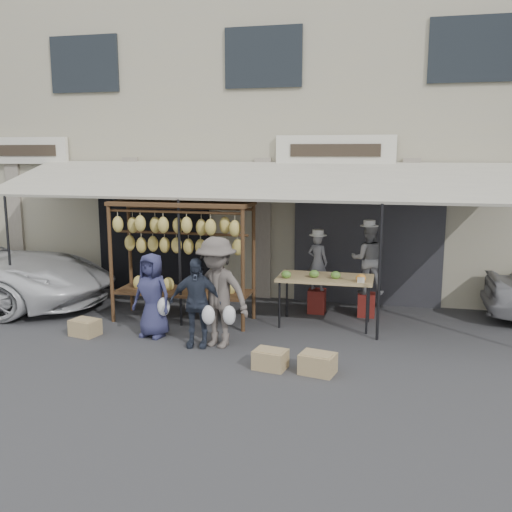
{
  "coord_description": "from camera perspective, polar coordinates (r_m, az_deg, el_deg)",
  "views": [
    {
      "loc": [
        2.65,
        -8.27,
        3.12
      ],
      "look_at": [
        0.34,
        1.4,
        1.3
      ],
      "focal_mm": 40.0,
      "sensor_mm": 36.0,
      "label": 1
    }
  ],
  "objects": [
    {
      "name": "ground_plane",
      "position": [
        9.22,
        -4.15,
        -9.42
      ],
      "size": [
        90.0,
        90.0,
        0.0
      ],
      "primitive_type": "plane",
      "color": "#2D2D30"
    },
    {
      "name": "shophouse",
      "position": [
        15.01,
        3.31,
        12.38
      ],
      "size": [
        24.0,
        6.15,
        7.3
      ],
      "color": "#A39C87",
      "rests_on": "ground_plane"
    },
    {
      "name": "awning",
      "position": [
        10.88,
        -0.65,
        7.5
      ],
      "size": [
        10.0,
        2.35,
        2.92
      ],
      "color": "#BBB4A2",
      "rests_on": "ground_plane"
    },
    {
      "name": "banana_rack",
      "position": [
        10.48,
        -7.5,
        1.81
      ],
      "size": [
        2.6,
        0.9,
        2.24
      ],
      "color": "#382515",
      "rests_on": "ground_plane"
    },
    {
      "name": "produce_table",
      "position": [
        10.33,
        6.93,
        -2.31
      ],
      "size": [
        1.7,
        0.9,
        1.04
      ],
      "color": "#A18B55",
      "rests_on": "ground_plane"
    },
    {
      "name": "vendor_left",
      "position": [
        11.11,
        6.17,
        -0.58
      ],
      "size": [
        0.47,
        0.38,
        1.11
      ],
      "primitive_type": "imported",
      "rotation": [
        0.0,
        0.0,
        2.81
      ],
      "color": "slate",
      "rests_on": "stool_left"
    },
    {
      "name": "vendor_right",
      "position": [
        10.99,
        11.14,
        -0.31
      ],
      "size": [
        0.68,
        0.55,
        1.33
      ],
      "primitive_type": "imported",
      "rotation": [
        0.0,
        0.0,
        3.22
      ],
      "color": "gray",
      "rests_on": "stool_right"
    },
    {
      "name": "customer_left",
      "position": [
        9.85,
        -10.34,
        -3.88
      ],
      "size": [
        0.78,
        0.58,
        1.45
      ],
      "primitive_type": "imported",
      "rotation": [
        0.0,
        0.0,
        -0.19
      ],
      "color": "navy",
      "rests_on": "ground_plane"
    },
    {
      "name": "customer_mid",
      "position": [
        9.25,
        -6.01,
        -4.64
      ],
      "size": [
        0.89,
        0.46,
        1.46
      ],
      "primitive_type": "imported",
      "rotation": [
        0.0,
        0.0,
        0.12
      ],
      "color": "#293140",
      "rests_on": "ground_plane"
    },
    {
      "name": "customer_right",
      "position": [
        9.17,
        -3.94,
        -3.66
      ],
      "size": [
        1.29,
        0.92,
        1.8
      ],
      "primitive_type": "imported",
      "rotation": [
        0.0,
        0.0,
        -0.24
      ],
      "color": "#5A514C",
      "rests_on": "ground_plane"
    },
    {
      "name": "stool_left",
      "position": [
        11.29,
        6.09,
        -4.5
      ],
      "size": [
        0.37,
        0.37,
        0.46
      ],
      "primitive_type": "cube",
      "rotation": [
        0.0,
        0.0,
        -0.14
      ],
      "color": "maroon",
      "rests_on": "ground_plane"
    },
    {
      "name": "stool_right",
      "position": [
        11.19,
        10.98,
        -4.8
      ],
      "size": [
        0.35,
        0.35,
        0.45
      ],
      "primitive_type": "cube",
      "rotation": [
        0.0,
        0.0,
        -0.1
      ],
      "color": "maroon",
      "rests_on": "ground_plane"
    },
    {
      "name": "crate_near_a",
      "position": [
        8.45,
        1.44,
        -10.29
      ],
      "size": [
        0.52,
        0.43,
        0.28
      ],
      "primitive_type": "cube",
      "rotation": [
        0.0,
        0.0,
        -0.17
      ],
      "color": "tan",
      "rests_on": "ground_plane"
    },
    {
      "name": "crate_near_b",
      "position": [
        8.32,
        6.19,
        -10.65
      ],
      "size": [
        0.55,
        0.46,
        0.29
      ],
      "primitive_type": "cube",
      "rotation": [
        0.0,
        0.0,
        -0.21
      ],
      "color": "tan",
      "rests_on": "ground_plane"
    },
    {
      "name": "crate_far",
      "position": [
        10.32,
        -16.72,
        -6.86
      ],
      "size": [
        0.53,
        0.44,
        0.28
      ],
      "primitive_type": "cube",
      "rotation": [
        0.0,
        0.0,
        -0.22
      ],
      "color": "tan",
      "rests_on": "ground_plane"
    }
  ]
}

